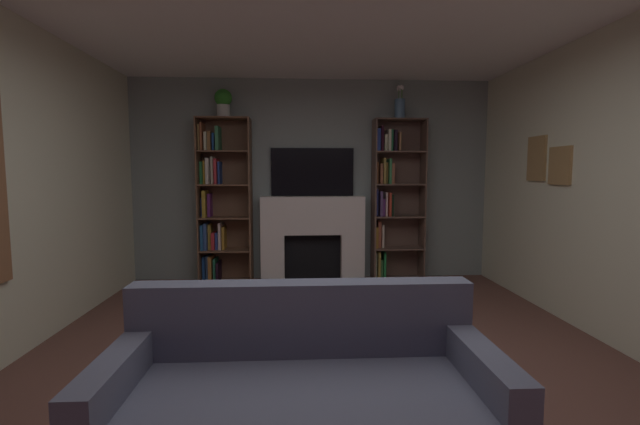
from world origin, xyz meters
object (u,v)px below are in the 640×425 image
bookshelf_right (391,198)px  vase_with_flowers (400,107)px  potted_plant (223,102)px  tv (312,172)px  bookshelf_left (219,204)px  fireplace (313,236)px  couch (303,410)px

bookshelf_right → vase_with_flowers: size_ratio=4.90×
potted_plant → tv: bearing=6.0°
tv → bookshelf_left: 1.29m
vase_with_flowers → fireplace: bearing=178.3°
fireplace → bookshelf_right: size_ratio=0.69×
fireplace → tv: (0.00, 0.09, 0.84)m
vase_with_flowers → couch: 4.32m
tv → bookshelf_left: bearing=-175.6°
bookshelf_left → bookshelf_right: (2.27, 0.01, 0.08)m
bookshelf_left → vase_with_flowers: 2.67m
bookshelf_right → fireplace: bearing=-179.8°
fireplace → bookshelf_left: (-1.22, -0.01, 0.43)m
vase_with_flowers → couch: (-1.33, -3.60, -1.99)m
bookshelf_left → vase_with_flowers: vase_with_flowers is taller
couch → fireplace: bearing=87.0°
bookshelf_right → vase_with_flowers: vase_with_flowers is taller
fireplace → couch: (-0.19, -3.63, -0.31)m
bookshelf_left → couch: bookshelf_left is taller
potted_plant → bookshelf_left: bearing=162.8°
tv → vase_with_flowers: vase_with_flowers is taller
fireplace → tv: size_ratio=1.34×
bookshelf_right → couch: (-1.24, -3.64, -0.81)m
couch → vase_with_flowers: bearing=69.8°
bookshelf_right → vase_with_flowers: 1.19m
potted_plant → couch: 4.24m
vase_with_flowers → couch: size_ratio=0.24×
potted_plant → vase_with_flowers: size_ratio=0.83×
tv → bookshelf_right: bearing=-4.5°
tv → couch: 3.90m
potted_plant → vase_with_flowers: (2.27, -0.00, -0.04)m
bookshelf_left → couch: 3.84m
fireplace → vase_with_flowers: bearing=-1.7°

